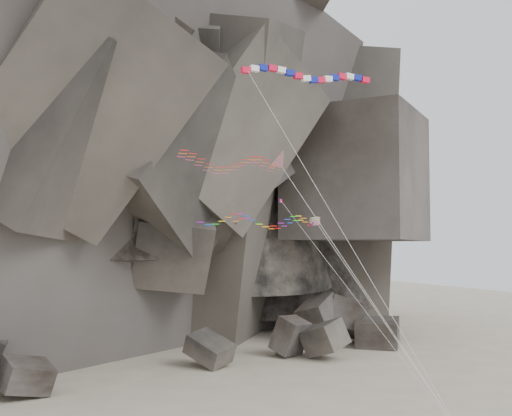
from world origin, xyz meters
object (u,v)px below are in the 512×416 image
delta_kite (227,162)px  pennant_kite (331,266)px  parafoil_kite (256,220)px  banner_kite (309,77)px

delta_kite → pennant_kite: (9.44, -0.85, -8.23)m
parafoil_kite → pennant_kite: size_ratio=0.93×
delta_kite → parafoil_kite: (3.70, 1.69, -4.45)m
delta_kite → parafoil_kite: delta_kite is taller
banner_kite → pennant_kite: size_ratio=1.58×
delta_kite → pennant_kite: 12.55m
banner_kite → pennant_kite: (1.26, -1.26, -15.88)m
delta_kite → banner_kite: (8.18, 0.41, 7.65)m
pennant_kite → banner_kite: bearing=102.4°
banner_kite → parafoil_kite: size_ratio=1.70×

